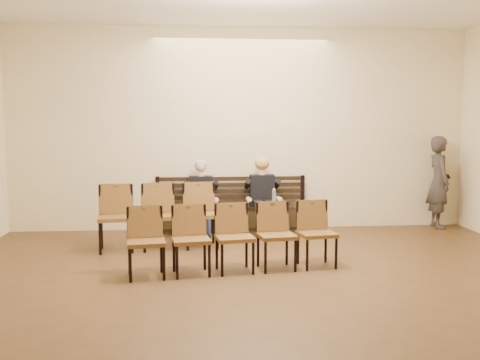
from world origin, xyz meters
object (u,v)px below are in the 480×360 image
Objects in this scene: chair_row_back at (159,216)px; water_bottle at (274,202)px; bench at (232,219)px; bag at (205,224)px; seated_man at (201,199)px; laptop at (203,202)px; seated_woman at (263,199)px; chair_row_front at (235,238)px; passerby at (439,175)px.

water_bottle is at bearing 16.20° from chair_row_back.
bench is 0.48m from bag.
seated_man reaches higher than bag.
laptop is 1.62× the size of water_bottle.
seated_woman reaches higher than laptop.
seated_woman reaches higher than chair_row_front.
passerby is at bearing 8.63° from laptop.
bag is at bearing 53.55° from chair_row_back.
seated_woman is 5.37× the size of water_bottle.
seated_man reaches higher than chair_row_back.
bag is 0.18× the size of passerby.
passerby reaches higher than bag.
laptop is at bearing -95.35° from bag.
chair_row_front is at bearing -105.62° from seated_woman.
chair_row_front is 1.67m from chair_row_back.
chair_row_front is at bearing -93.20° from bench.
laptop is at bearing 101.28° from passerby.
bag is 4.23m from passerby.
seated_woman is at bearing -13.11° from bench.
seated_man is at bearing -106.51° from bag.
laptop is at bearing 91.63° from chair_row_front.
seated_man reaches higher than laptop.
seated_man is 0.63× the size of passerby.
bench is 0.83m from water_bottle.
laptop is 4.23m from passerby.
water_bottle is (0.67, -0.35, 0.33)m from bench.
bag is (-1.13, 0.45, -0.43)m from water_bottle.
chair_row_back is (-1.02, 1.33, 0.06)m from chair_row_front.
seated_woman reaches higher than chair_row_back.
bag is 1.46m from chair_row_back.
chair_row_front is (-0.81, -2.10, -0.13)m from water_bottle.
chair_row_back is (-0.63, -1.01, -0.11)m from seated_man.
bench is 7.53× the size of bag.
chair_row_back is (-0.70, -1.23, 0.36)m from bag.
laptop is 1.02m from chair_row_back.
laptop is at bearing 179.91° from water_bottle.
chair_row_back is at bearing -148.89° from seated_woman.
water_bottle is 1.29m from bag.
bench is 0.70m from laptop.
passerby reaches higher than seated_woman.
passerby is (3.18, 0.22, 0.35)m from seated_woman.
seated_man reaches higher than bench.
water_bottle is 0.13× the size of chair_row_back.
passerby reaches higher than water_bottle.
bench is at bearing 96.70° from passerby.
laptop is (-1.01, -0.23, -0.01)m from seated_woman.
chair_row_back is at bearing 119.39° from chair_row_front.
seated_woman is 0.45× the size of chair_row_front.
chair_row_back is (-1.67, -1.01, -0.10)m from seated_woman.
chair_row_back is at bearing 109.36° from passerby.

